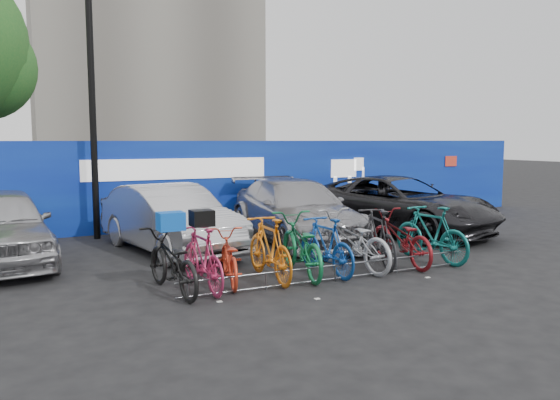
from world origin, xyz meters
TOP-DOWN VIEW (x-y plane):
  - ground at (0.00, 0.00)m, footprint 100.00×100.00m
  - hoarding at (0.01, 6.00)m, footprint 22.00×0.18m
  - lamppost at (-3.20, 5.40)m, footprint 0.25×0.50m
  - bike_rack at (-0.00, -0.60)m, footprint 5.60×0.03m
  - car_1 at (-1.95, 3.08)m, footprint 2.43×4.63m
  - car_2 at (1.13, 3.13)m, footprint 2.36×5.16m
  - car_3 at (4.05, 2.98)m, footprint 3.98×5.83m
  - bike_0 at (-2.72, -0.13)m, footprint 0.91×2.00m
  - bike_1 at (-2.23, -0.16)m, footprint 0.60×1.78m
  - bike_2 at (-1.71, 0.03)m, footprint 0.95×1.79m
  - bike_3 at (-1.00, -0.06)m, footprint 0.57×1.87m
  - bike_4 at (-0.36, 0.02)m, footprint 1.04×2.18m
  - bike_5 at (0.10, -0.11)m, footprint 0.59×1.78m
  - bike_6 at (0.73, 0.02)m, footprint 1.00×2.17m
  - bike_7 at (1.34, 0.06)m, footprint 0.98×1.93m
  - bike_8 at (1.80, -0.04)m, footprint 0.82×2.04m
  - bike_9 at (2.52, -0.09)m, footprint 0.77×1.94m
  - cargo_crate at (-2.72, -0.13)m, footprint 0.41×0.32m
  - cargo_topcase at (-2.23, -0.16)m, footprint 0.36×0.32m

SIDE VIEW (x-z plane):
  - ground at x=0.00m, z-range 0.00..0.00m
  - bike_rack at x=0.00m, z-range 0.01..0.31m
  - bike_2 at x=-1.71m, z-range 0.00..0.89m
  - bike_0 at x=-2.72m, z-range 0.00..1.01m
  - bike_8 at x=1.80m, z-range 0.00..1.05m
  - bike_1 at x=-2.23m, z-range 0.00..1.05m
  - bike_5 at x=0.10m, z-range 0.00..1.05m
  - bike_6 at x=0.73m, z-range 0.00..1.10m
  - bike_4 at x=-0.36m, z-range 0.00..1.10m
  - bike_7 at x=1.34m, z-range 0.00..1.12m
  - bike_3 at x=-1.00m, z-range 0.00..1.12m
  - bike_9 at x=2.52m, z-range 0.00..1.13m
  - car_1 at x=-1.95m, z-range 0.00..1.45m
  - car_2 at x=1.13m, z-range 0.00..1.46m
  - car_3 at x=4.05m, z-range 0.00..1.48m
  - cargo_crate at x=-2.72m, z-range 1.01..1.30m
  - cargo_topcase at x=-2.23m, z-range 1.05..1.31m
  - hoarding at x=0.01m, z-range 0.00..2.40m
  - lamppost at x=-3.20m, z-range 0.22..6.33m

